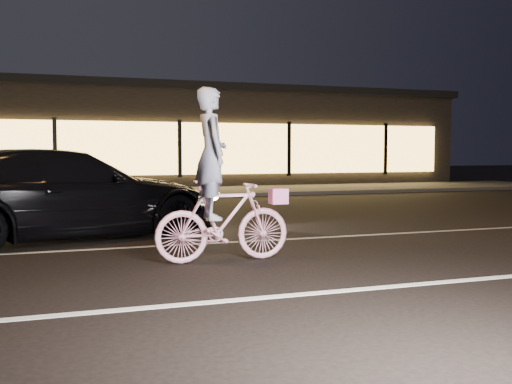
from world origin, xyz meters
name	(u,v)px	position (x,y,z in m)	size (l,w,h in m)	color
ground	(388,258)	(0.00, 0.00, 0.00)	(90.00, 90.00, 0.00)	black
lane_stripe_near	(459,281)	(0.00, -1.50, 0.00)	(60.00, 0.12, 0.01)	silver
lane_stripe_far	(325,237)	(0.00, 2.00, 0.00)	(60.00, 0.10, 0.01)	gray
sidewalk	(190,192)	(0.00, 13.00, 0.06)	(30.00, 4.00, 0.12)	#383533
storefront	(162,137)	(0.00, 18.97, 2.15)	(25.40, 8.42, 4.20)	black
cyclist	(220,201)	(-2.27, 0.46, 0.82)	(1.83, 0.63, 2.30)	#EE4F7D
sedan	(64,194)	(-4.23, 3.19, 0.76)	(5.61, 3.68, 1.51)	black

